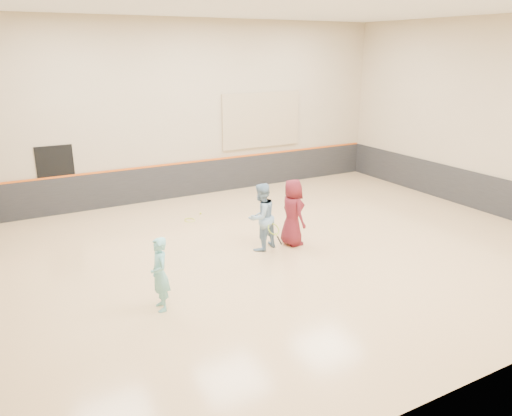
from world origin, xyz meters
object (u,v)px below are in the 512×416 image
young_man (293,212)px  spare_racket (190,219)px  girl (160,274)px  instructor (261,217)px

young_man → spare_racket: 3.65m
spare_racket → girl: bearing=-117.7°
girl → young_man: size_ratio=0.85×
spare_racket → instructor: bearing=-75.2°
instructor → girl: bearing=9.2°
girl → spare_racket: (2.52, 4.79, -0.70)m
girl → instructor: (3.32, 1.76, 0.13)m
girl → instructor: 3.76m
girl → spare_racket: size_ratio=2.12×
girl → instructor: bearing=121.8°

